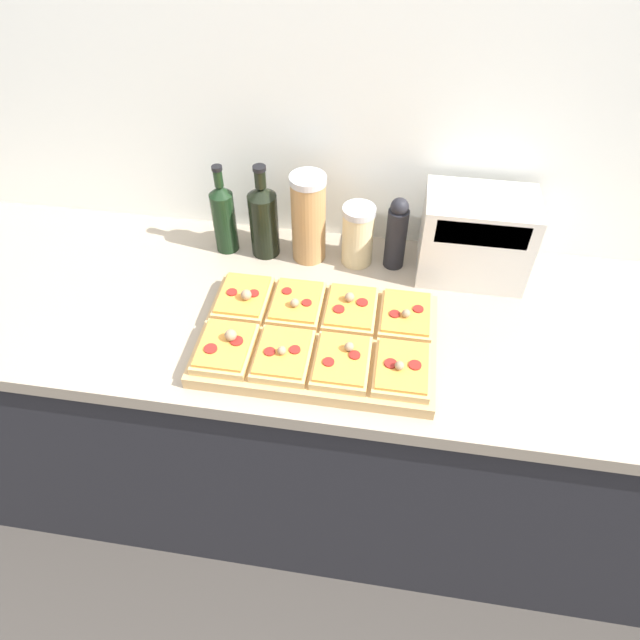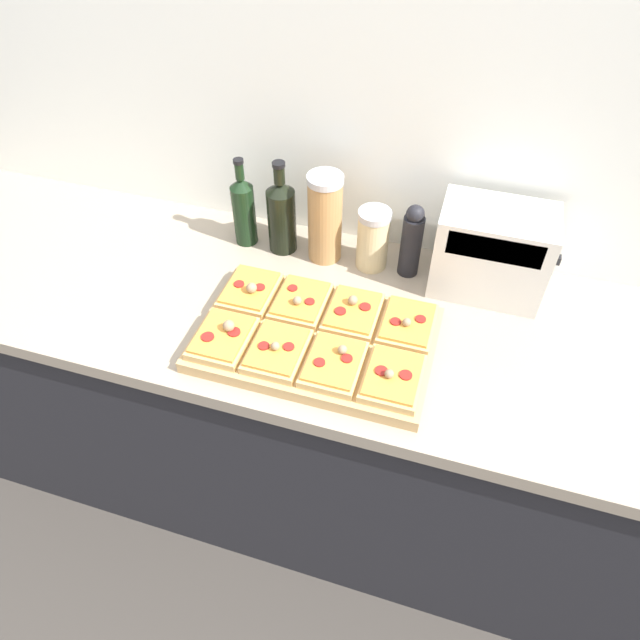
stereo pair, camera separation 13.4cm
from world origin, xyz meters
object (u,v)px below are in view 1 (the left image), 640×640
wine_bottle (264,219)px  toaster_oven (475,237)px  grain_jar_tall (308,218)px  pepper_mill (396,234)px  cutting_board (318,340)px  olive_oil_bottle (224,217)px  grain_jar_short (358,235)px

wine_bottle → toaster_oven: (0.56, -0.00, 0.01)m
grain_jar_tall → pepper_mill: (0.23, -0.00, -0.02)m
grain_jar_tall → pepper_mill: 0.24m
wine_bottle → grain_jar_tall: 0.12m
cutting_board → olive_oil_bottle: bearing=133.7°
grain_jar_tall → cutting_board: bearing=-76.7°
cutting_board → wine_bottle: size_ratio=2.05×
olive_oil_bottle → wine_bottle: wine_bottle is taller
wine_bottle → toaster_oven: 0.56m
cutting_board → grain_jar_tall: size_ratio=2.18×
pepper_mill → toaster_oven: size_ratio=0.70×
olive_oil_bottle → wine_bottle: size_ratio=0.96×
cutting_board → grain_jar_short: bearing=80.2°
grain_jar_tall → grain_jar_short: 0.14m
cutting_board → toaster_oven: size_ratio=1.84×
grain_jar_short → pepper_mill: size_ratio=0.82×
wine_bottle → grain_jar_short: wine_bottle is taller
wine_bottle → grain_jar_short: (0.26, 0.00, -0.02)m
olive_oil_bottle → pepper_mill: size_ratio=1.23×
cutting_board → pepper_mill: pepper_mill is taller
olive_oil_bottle → pepper_mill: bearing=0.0°
olive_oil_bottle → toaster_oven: bearing=-0.1°
grain_jar_tall → toaster_oven: size_ratio=0.84×
wine_bottle → pepper_mill: size_ratio=1.28×
cutting_board → pepper_mill: bearing=64.1°
olive_oil_bottle → grain_jar_tall: size_ratio=1.03×
wine_bottle → olive_oil_bottle: bearing=180.0°
grain_jar_tall → pepper_mill: size_ratio=1.20×
grain_jar_tall → toaster_oven: 0.44m
cutting_board → grain_jar_short: (0.06, 0.32, 0.07)m
cutting_board → grain_jar_short: size_ratio=3.18×
toaster_oven → cutting_board: bearing=-137.9°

